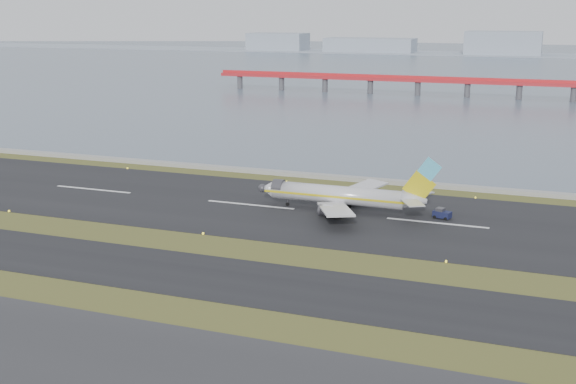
% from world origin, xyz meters
% --- Properties ---
extents(ground, '(1000.00, 1000.00, 0.00)m').
position_xyz_m(ground, '(0.00, 0.00, 0.00)').
color(ground, '#324017').
rests_on(ground, ground).
extents(taxiway_strip, '(1000.00, 18.00, 0.10)m').
position_xyz_m(taxiway_strip, '(0.00, -12.00, 0.05)').
color(taxiway_strip, black).
rests_on(taxiway_strip, ground).
extents(runway_strip, '(1000.00, 45.00, 0.10)m').
position_xyz_m(runway_strip, '(0.00, 30.00, 0.05)').
color(runway_strip, black).
rests_on(runway_strip, ground).
extents(seawall, '(1000.00, 2.50, 1.00)m').
position_xyz_m(seawall, '(0.00, 60.00, 0.50)').
color(seawall, gray).
rests_on(seawall, ground).
extents(bay_water, '(1400.00, 800.00, 1.30)m').
position_xyz_m(bay_water, '(0.00, 460.00, 0.00)').
color(bay_water, '#4E5D70').
rests_on(bay_water, ground).
extents(red_pier, '(260.00, 5.00, 10.20)m').
position_xyz_m(red_pier, '(20.00, 250.00, 7.28)').
color(red_pier, red).
rests_on(red_pier, ground).
extents(far_shoreline, '(1400.00, 80.00, 60.50)m').
position_xyz_m(far_shoreline, '(13.62, 620.00, 6.07)').
color(far_shoreline, '#94A0AF').
rests_on(far_shoreline, ground).
extents(airliner, '(38.52, 32.89, 12.80)m').
position_xyz_m(airliner, '(20.31, 32.01, 3.46)').
color(airliner, silver).
rests_on(airliner, ground).
extents(pushback_tug, '(3.87, 2.86, 2.22)m').
position_xyz_m(pushback_tug, '(40.34, 33.63, 1.08)').
color(pushback_tug, '#15193B').
rests_on(pushback_tug, ground).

